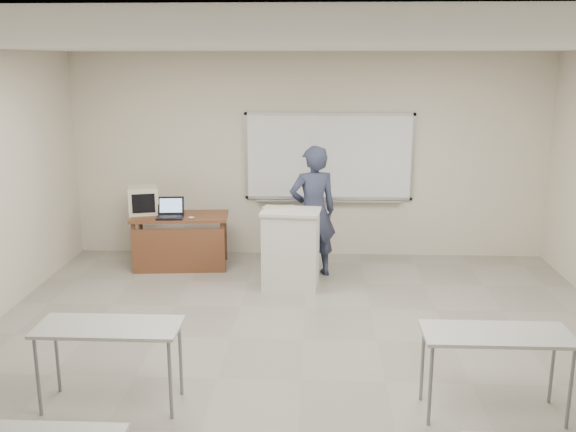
{
  "coord_description": "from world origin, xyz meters",
  "views": [
    {
      "loc": [
        0.13,
        -5.4,
        2.88
      ],
      "look_at": [
        -0.22,
        2.2,
        1.03
      ],
      "focal_mm": 40.0,
      "sensor_mm": 36.0,
      "label": 1
    }
  ],
  "objects_px": {
    "laptop": "(171,213)",
    "keyboard": "(279,208)",
    "instructor_desk": "(179,232)",
    "mouse": "(191,218)",
    "whiteboard": "(329,158)",
    "presenter": "(313,212)",
    "podium": "(291,249)",
    "crt_monitor": "(143,200)"
  },
  "relations": [
    {
      "from": "laptop",
      "to": "keyboard",
      "type": "relative_size",
      "value": 0.86
    },
    {
      "from": "instructor_desk",
      "to": "mouse",
      "type": "distance_m",
      "value": 0.32
    },
    {
      "from": "whiteboard",
      "to": "mouse",
      "type": "relative_size",
      "value": 27.76
    },
    {
      "from": "keyboard",
      "to": "presenter",
      "type": "relative_size",
      "value": 0.24
    },
    {
      "from": "instructor_desk",
      "to": "presenter",
      "type": "height_order",
      "value": "presenter"
    },
    {
      "from": "mouse",
      "to": "keyboard",
      "type": "bearing_deg",
      "value": -39.52
    },
    {
      "from": "podium",
      "to": "mouse",
      "type": "xyz_separation_m",
      "value": [
        -1.4,
        0.6,
        0.25
      ]
    },
    {
      "from": "instructor_desk",
      "to": "keyboard",
      "type": "xyz_separation_m",
      "value": [
        1.45,
        -0.61,
        0.51
      ]
    },
    {
      "from": "whiteboard",
      "to": "crt_monitor",
      "type": "bearing_deg",
      "value": -168.43
    },
    {
      "from": "crt_monitor",
      "to": "mouse",
      "type": "xyz_separation_m",
      "value": [
        0.75,
        -0.33,
        -0.17
      ]
    },
    {
      "from": "instructor_desk",
      "to": "podium",
      "type": "height_order",
      "value": "podium"
    },
    {
      "from": "whiteboard",
      "to": "laptop",
      "type": "height_order",
      "value": "whiteboard"
    },
    {
      "from": "whiteboard",
      "to": "presenter",
      "type": "height_order",
      "value": "whiteboard"
    },
    {
      "from": "mouse",
      "to": "presenter",
      "type": "relative_size",
      "value": 0.05
    },
    {
      "from": "instructor_desk",
      "to": "podium",
      "type": "relative_size",
      "value": 1.3
    },
    {
      "from": "instructor_desk",
      "to": "podium",
      "type": "xyz_separation_m",
      "value": [
        1.6,
        -0.69,
        -0.01
      ]
    },
    {
      "from": "mouse",
      "to": "keyboard",
      "type": "distance_m",
      "value": 1.38
    },
    {
      "from": "whiteboard",
      "to": "keyboard",
      "type": "xyz_separation_m",
      "value": [
        -0.65,
        -1.39,
        -0.44
      ]
    },
    {
      "from": "podium",
      "to": "laptop",
      "type": "bearing_deg",
      "value": 163.47
    },
    {
      "from": "podium",
      "to": "whiteboard",
      "type": "bearing_deg",
      "value": 76.4
    },
    {
      "from": "podium",
      "to": "presenter",
      "type": "distance_m",
      "value": 0.68
    },
    {
      "from": "whiteboard",
      "to": "mouse",
      "type": "distance_m",
      "value": 2.21
    },
    {
      "from": "instructor_desk",
      "to": "keyboard",
      "type": "distance_m",
      "value": 1.65
    },
    {
      "from": "mouse",
      "to": "presenter",
      "type": "distance_m",
      "value": 1.69
    },
    {
      "from": "presenter",
      "to": "keyboard",
      "type": "bearing_deg",
      "value": 25.88
    },
    {
      "from": "instructor_desk",
      "to": "crt_monitor",
      "type": "bearing_deg",
      "value": 151.43
    },
    {
      "from": "whiteboard",
      "to": "keyboard",
      "type": "relative_size",
      "value": 5.88
    },
    {
      "from": "crt_monitor",
      "to": "keyboard",
      "type": "relative_size",
      "value": 1.09
    },
    {
      "from": "mouse",
      "to": "keyboard",
      "type": "relative_size",
      "value": 0.21
    },
    {
      "from": "mouse",
      "to": "presenter",
      "type": "xyz_separation_m",
      "value": [
        1.68,
        -0.11,
        0.13
      ]
    },
    {
      "from": "podium",
      "to": "crt_monitor",
      "type": "distance_m",
      "value": 2.38
    },
    {
      "from": "mouse",
      "to": "keyboard",
      "type": "height_order",
      "value": "keyboard"
    },
    {
      "from": "podium",
      "to": "presenter",
      "type": "relative_size",
      "value": 0.57
    },
    {
      "from": "mouse",
      "to": "presenter",
      "type": "height_order",
      "value": "presenter"
    },
    {
      "from": "laptop",
      "to": "mouse",
      "type": "xyz_separation_m",
      "value": [
        0.3,
        -0.08,
        -0.04
      ]
    },
    {
      "from": "podium",
      "to": "crt_monitor",
      "type": "bearing_deg",
      "value": 161.93
    },
    {
      "from": "keyboard",
      "to": "presenter",
      "type": "xyz_separation_m",
      "value": [
        0.43,
        0.41,
        -0.15
      ]
    },
    {
      "from": "instructor_desk",
      "to": "crt_monitor",
      "type": "xyz_separation_m",
      "value": [
        -0.55,
        0.24,
        0.41
      ]
    },
    {
      "from": "crt_monitor",
      "to": "mouse",
      "type": "bearing_deg",
      "value": -38.55
    },
    {
      "from": "instructor_desk",
      "to": "podium",
      "type": "bearing_deg",
      "value": -28.69
    },
    {
      "from": "instructor_desk",
      "to": "crt_monitor",
      "type": "distance_m",
      "value": 0.72
    },
    {
      "from": "whiteboard",
      "to": "crt_monitor",
      "type": "relative_size",
      "value": 5.38
    }
  ]
}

